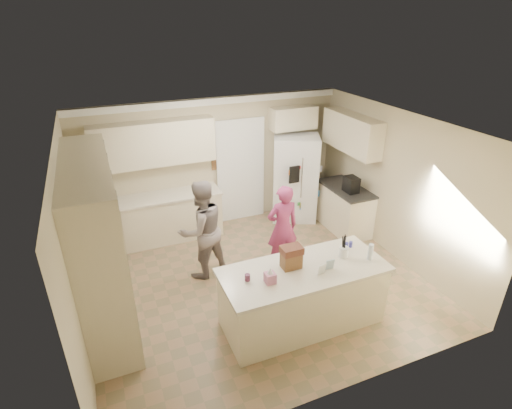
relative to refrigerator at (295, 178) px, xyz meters
name	(u,v)px	position (x,y,z in m)	size (l,w,h in m)	color
floor	(259,282)	(-1.61, -1.86, -0.91)	(5.20, 4.60, 0.02)	#8D6E4F
ceiling	(259,127)	(-1.61, -1.86, 1.71)	(5.20, 4.60, 0.02)	white
wall_back	(214,163)	(-1.61, 0.45, 0.40)	(5.20, 0.02, 2.60)	#C7BA92
wall_front	(346,306)	(-1.61, -4.17, 0.40)	(5.20, 0.02, 2.60)	#C7BA92
wall_left	(72,247)	(-4.22, -1.86, 0.40)	(0.02, 4.60, 2.60)	#C7BA92
wall_right	(397,186)	(1.00, -1.86, 0.40)	(0.02, 4.60, 2.60)	#C7BA92
crown_back	(211,102)	(-1.61, 0.40, 1.63)	(5.20, 0.08, 0.12)	white
pantry_bank	(99,243)	(-3.91, -1.66, 0.28)	(0.60, 2.60, 2.35)	beige
back_base_cab	(163,219)	(-2.76, 0.14, -0.46)	(2.20, 0.60, 0.88)	beige
back_countertop	(161,197)	(-2.76, 0.13, 0.00)	(2.24, 0.63, 0.04)	beige
back_upper_cab	(154,144)	(-2.76, 0.27, 1.00)	(2.20, 0.35, 0.80)	beige
doorway_opening	(240,172)	(-1.06, 0.42, 0.15)	(0.90, 0.06, 2.10)	black
doorway_casing	(241,172)	(-1.06, 0.39, 0.15)	(1.02, 0.03, 2.22)	white
wall_frame_upper	(215,152)	(-1.59, 0.41, 0.65)	(0.15, 0.02, 0.20)	brown
wall_frame_lower	(215,165)	(-1.59, 0.41, 0.38)	(0.15, 0.02, 0.20)	brown
refrigerator	(295,178)	(0.00, 0.00, 0.00)	(0.90, 0.70, 1.80)	white
fridge_seam	(303,184)	(0.00, -0.35, 0.00)	(0.01, 0.02, 1.78)	gray
fridge_dispenser	(294,175)	(-0.22, -0.37, 0.25)	(0.22, 0.03, 0.35)	black
fridge_handle_l	(302,178)	(-0.05, -0.37, 0.15)	(0.02, 0.02, 0.85)	silver
fridge_handle_r	(306,177)	(0.05, -0.37, 0.15)	(0.02, 0.02, 0.85)	silver
over_fridge_cab	(293,118)	(0.04, 0.27, 1.20)	(0.95, 0.35, 0.45)	beige
right_base_cab	(344,209)	(0.69, -0.86, -0.46)	(0.60, 1.20, 0.88)	beige
right_countertop	(346,188)	(0.68, -0.86, 0.00)	(0.63, 1.24, 0.04)	#2D2B28
right_upper_cab	(352,133)	(0.82, -0.66, 1.05)	(0.35, 1.50, 0.70)	beige
coffee_maker	(351,184)	(0.64, -1.06, 0.17)	(0.22, 0.28, 0.30)	black
island_base	(302,297)	(-1.41, -2.96, -0.46)	(2.20, 0.90, 0.88)	beige
island_top	(304,270)	(-1.41, -2.96, 0.00)	(2.28, 0.96, 0.05)	beige
utensil_crock	(344,252)	(-0.76, -2.91, 0.10)	(0.13, 0.13, 0.15)	white
tissue_box	(270,278)	(-1.96, -3.06, 0.10)	(0.13, 0.13, 0.14)	#C76F94
tissue_plume	(270,271)	(-1.96, -3.06, 0.20)	(0.08, 0.08, 0.08)	white
dollhouse_body	(291,260)	(-1.56, -2.86, 0.14)	(0.26, 0.18, 0.22)	brown
dollhouse_roof	(292,250)	(-1.56, -2.86, 0.30)	(0.28, 0.20, 0.10)	#592D1E
jam_jar	(247,277)	(-2.21, -2.91, 0.07)	(0.07, 0.07, 0.09)	#59263F
greeting_card_a	(322,269)	(-1.26, -3.16, 0.11)	(0.12, 0.01, 0.16)	white
greeting_card_b	(330,265)	(-1.11, -3.11, 0.11)	(0.12, 0.01, 0.16)	silver
water_bottle	(370,252)	(-0.46, -3.11, 0.14)	(0.07, 0.07, 0.24)	silver
shaker_salt	(347,245)	(-0.59, -2.74, 0.07)	(0.05, 0.05, 0.09)	#373797
shaker_pepper	(351,244)	(-0.52, -2.74, 0.07)	(0.05, 0.05, 0.09)	#373797
teen_boy	(202,230)	(-2.36, -1.27, -0.05)	(0.82, 0.64, 1.70)	gray
teen_girl	(282,227)	(-1.05, -1.57, -0.14)	(0.56, 0.36, 1.52)	#A12F5C
fridge_magnets	(303,185)	(0.00, -0.36, 0.00)	(0.76, 0.02, 1.44)	tan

